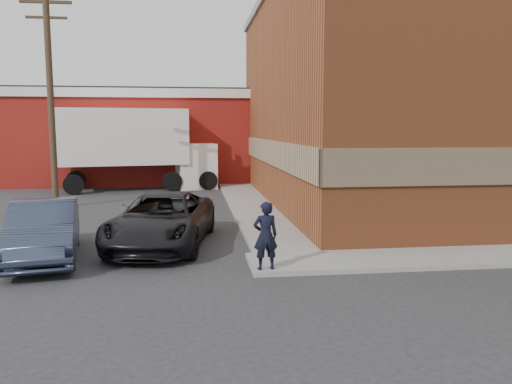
{
  "coord_description": "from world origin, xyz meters",
  "views": [
    {
      "loc": [
        -1.83,
        -12.51,
        3.33
      ],
      "look_at": [
        0.06,
        2.19,
        1.42
      ],
      "focal_mm": 35.0,
      "sensor_mm": 36.0,
      "label": 1
    }
  ],
  "objects_px": {
    "sedan": "(44,230)",
    "suv_a": "(162,220)",
    "utility_pole": "(50,93)",
    "box_truck": "(138,144)",
    "warehouse": "(125,136)",
    "man": "(265,236)",
    "brick_building": "(423,97)"
  },
  "relations": [
    {
      "from": "brick_building",
      "to": "suv_a",
      "type": "xyz_separation_m",
      "value": [
        -11.19,
        -7.41,
        -3.94
      ]
    },
    {
      "from": "sedan",
      "to": "suv_a",
      "type": "xyz_separation_m",
      "value": [
        2.9,
        1.09,
        -0.0
      ]
    },
    {
      "from": "brick_building",
      "to": "box_truck",
      "type": "height_order",
      "value": "brick_building"
    },
    {
      "from": "box_truck",
      "to": "brick_building",
      "type": "bearing_deg",
      "value": -33.95
    },
    {
      "from": "brick_building",
      "to": "suv_a",
      "type": "distance_m",
      "value": 13.99
    },
    {
      "from": "brick_building",
      "to": "man",
      "type": "relative_size",
      "value": 11.66
    },
    {
      "from": "utility_pole",
      "to": "man",
      "type": "relative_size",
      "value": 5.75
    },
    {
      "from": "utility_pole",
      "to": "sedan",
      "type": "xyz_separation_m",
      "value": [
        1.91,
        -8.5,
        -4.0
      ]
    },
    {
      "from": "warehouse",
      "to": "man",
      "type": "height_order",
      "value": "warehouse"
    },
    {
      "from": "utility_pole",
      "to": "suv_a",
      "type": "xyz_separation_m",
      "value": [
        4.81,
        -7.41,
        -4.01
      ]
    },
    {
      "from": "brick_building",
      "to": "sedan",
      "type": "relative_size",
      "value": 4.06
    },
    {
      "from": "sedan",
      "to": "brick_building",
      "type": "bearing_deg",
      "value": 20.44
    },
    {
      "from": "utility_pole",
      "to": "suv_a",
      "type": "distance_m",
      "value": 9.7
    },
    {
      "from": "warehouse",
      "to": "man",
      "type": "relative_size",
      "value": 10.42
    },
    {
      "from": "utility_pole",
      "to": "box_truck",
      "type": "bearing_deg",
      "value": 64.35
    },
    {
      "from": "utility_pole",
      "to": "man",
      "type": "bearing_deg",
      "value": -55.32
    },
    {
      "from": "suv_a",
      "to": "man",
      "type": "bearing_deg",
      "value": -42.11
    },
    {
      "from": "man",
      "to": "box_truck",
      "type": "height_order",
      "value": "box_truck"
    },
    {
      "from": "brick_building",
      "to": "man",
      "type": "xyz_separation_m",
      "value": [
        -8.7,
        -10.55,
        -3.78
      ]
    },
    {
      "from": "utility_pole",
      "to": "man",
      "type": "distance_m",
      "value": 13.39
    },
    {
      "from": "warehouse",
      "to": "sedan",
      "type": "relative_size",
      "value": 3.62
    },
    {
      "from": "utility_pole",
      "to": "box_truck",
      "type": "xyz_separation_m",
      "value": [
        2.84,
        5.91,
        -2.26
      ]
    },
    {
      "from": "utility_pole",
      "to": "suv_a",
      "type": "relative_size",
      "value": 1.69
    },
    {
      "from": "sedan",
      "to": "suv_a",
      "type": "bearing_deg",
      "value": 9.9
    },
    {
      "from": "sedan",
      "to": "box_truck",
      "type": "xyz_separation_m",
      "value": [
        0.93,
        14.41,
        1.75
      ]
    },
    {
      "from": "brick_building",
      "to": "sedan",
      "type": "height_order",
      "value": "brick_building"
    },
    {
      "from": "brick_building",
      "to": "box_truck",
      "type": "distance_m",
      "value": 14.59
    },
    {
      "from": "man",
      "to": "brick_building",
      "type": "bearing_deg",
      "value": -135.24
    },
    {
      "from": "warehouse",
      "to": "box_truck",
      "type": "distance_m",
      "value": 5.28
    },
    {
      "from": "brick_building",
      "to": "warehouse",
      "type": "xyz_separation_m",
      "value": [
        -14.5,
        11.0,
        -1.87
      ]
    },
    {
      "from": "warehouse",
      "to": "box_truck",
      "type": "height_order",
      "value": "warehouse"
    },
    {
      "from": "sedan",
      "to": "suv_a",
      "type": "relative_size",
      "value": 0.85
    }
  ]
}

